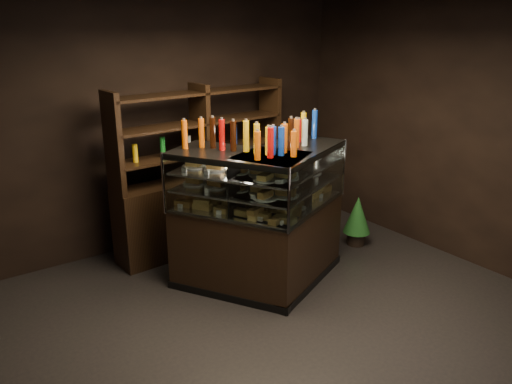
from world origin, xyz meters
The scene contains 7 objects.
ground centered at (0.00, 0.00, 0.00)m, with size 5.00×5.00×0.00m, color black.
room_shell centered at (0.00, 0.00, 1.94)m, with size 5.02×5.02×3.01m.
display_case centered at (0.24, 0.80, 0.49)m, with size 1.91×1.51×1.47m.
food_display centered at (0.24, 0.79, 1.12)m, with size 1.54×1.15×0.45m.
bottles_top centered at (0.24, 0.80, 1.61)m, with size 1.37×1.01×0.30m.
potted_conifer centered at (1.77, 0.92, 0.41)m, with size 0.34×0.34×0.72m.
back_shelving centered at (0.22, 2.05, 0.61)m, with size 2.24×0.55×2.00m.
Camera 1 is at (-2.61, -3.05, 2.64)m, focal length 35.00 mm.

